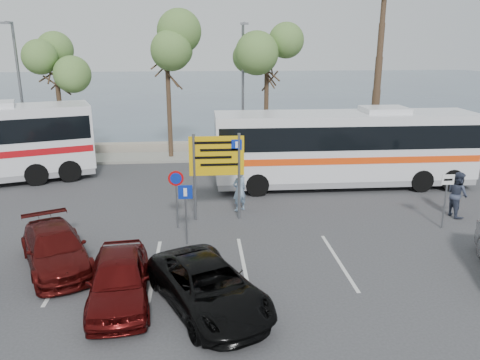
{
  "coord_description": "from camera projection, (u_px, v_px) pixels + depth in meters",
  "views": [
    {
      "loc": [
        0.39,
        -14.94,
        7.07
      ],
      "look_at": [
        1.92,
        3.0,
        1.73
      ],
      "focal_mm": 35.0,
      "sensor_mm": 36.0,
      "label": 1
    }
  ],
  "objects": [
    {
      "name": "ground",
      "position": [
        192.0,
        253.0,
        16.25
      ],
      "size": [
        120.0,
        120.0,
        0.0
      ],
      "primitive_type": "plane",
      "color": "#37383A",
      "rests_on": "ground"
    },
    {
      "name": "kerb_strip",
      "position": [
        195.0,
        157.0,
        29.61
      ],
      "size": [
        44.0,
        2.4,
        0.15
      ],
      "primitive_type": "cube",
      "color": "gray",
      "rests_on": "ground"
    },
    {
      "name": "seawall",
      "position": [
        195.0,
        146.0,
        31.45
      ],
      "size": [
        48.0,
        0.8,
        0.6
      ],
      "primitive_type": "cube",
      "color": "gray",
      "rests_on": "ground"
    },
    {
      "name": "sea",
      "position": [
        197.0,
        88.0,
        73.57
      ],
      "size": [
        140.0,
        140.0,
        0.0
      ],
      "primitive_type": "plane",
      "color": "#3C4A60",
      "rests_on": "ground"
    },
    {
      "name": "tree_left",
      "position": [
        55.0,
        61.0,
        27.27
      ],
      "size": [
        3.2,
        3.2,
        7.2
      ],
      "color": "#382619",
      "rests_on": "kerb_strip"
    },
    {
      "name": "tree_mid",
      "position": [
        167.0,
        49.0,
        27.61
      ],
      "size": [
        3.2,
        3.2,
        8.0
      ],
      "color": "#382619",
      "rests_on": "kerb_strip"
    },
    {
      "name": "tree_right",
      "position": [
        267.0,
        57.0,
        28.24
      ],
      "size": [
        3.2,
        3.2,
        7.4
      ],
      "color": "#382619",
      "rests_on": "kerb_strip"
    },
    {
      "name": "street_lamp_left",
      "position": [
        20.0,
        86.0,
        27.05
      ],
      "size": [
        0.45,
        1.15,
        8.01
      ],
      "color": "slate",
      "rests_on": "kerb_strip"
    },
    {
      "name": "street_lamp_right",
      "position": [
        243.0,
        85.0,
        28.11
      ],
      "size": [
        0.45,
        1.15,
        8.01
      ],
      "color": "slate",
      "rests_on": "kerb_strip"
    },
    {
      "name": "direction_sign",
      "position": [
        217.0,
        163.0,
        18.7
      ],
      "size": [
        2.2,
        0.12,
        3.6
      ],
      "color": "slate",
      "rests_on": "ground"
    },
    {
      "name": "sign_no_stop",
      "position": [
        176.0,
        190.0,
        18.03
      ],
      "size": [
        0.6,
        0.08,
        2.35
      ],
      "color": "slate",
      "rests_on": "ground"
    },
    {
      "name": "sign_parking",
      "position": [
        186.0,
        206.0,
        16.57
      ],
      "size": [
        0.5,
        0.07,
        2.25
      ],
      "color": "slate",
      "rests_on": "ground"
    },
    {
      "name": "sign_taxi",
      "position": [
        446.0,
        194.0,
        18.07
      ],
      "size": [
        0.5,
        0.07,
        2.2
      ],
      "color": "slate",
      "rests_on": "ground"
    },
    {
      "name": "lane_markings",
      "position": [
        157.0,
        268.0,
        15.2
      ],
      "size": [
        12.02,
        4.2,
        0.01
      ],
      "primitive_type": null,
      "color": "silver",
      "rests_on": "ground"
    },
    {
      "name": "coach_bus_right",
      "position": [
        344.0,
        150.0,
        23.35
      ],
      "size": [
        12.83,
        2.8,
        4.0
      ],
      "color": "silver",
      "rests_on": "ground"
    },
    {
      "name": "car_maroon",
      "position": [
        55.0,
        249.0,
        15.11
      ],
      "size": [
        3.5,
        4.78,
        1.29
      ],
      "primitive_type": "imported",
      "rotation": [
        0.0,
        0.0,
        0.43
      ],
      "color": "#4C0E0C",
      "rests_on": "ground"
    },
    {
      "name": "car_red",
      "position": [
        119.0,
        279.0,
        13.08
      ],
      "size": [
        2.08,
        4.28,
        1.41
      ],
      "primitive_type": "imported",
      "rotation": [
        0.0,
        0.0,
        0.1
      ],
      "color": "#4C0B0A",
      "rests_on": "ground"
    },
    {
      "name": "suv_black",
      "position": [
        208.0,
        287.0,
        12.76
      ],
      "size": [
        3.86,
        5.13,
        1.3
      ],
      "primitive_type": "imported",
      "rotation": [
        0.0,
        0.0,
        0.42
      ],
      "color": "black",
      "rests_on": "ground"
    },
    {
      "name": "pedestrian_near",
      "position": [
        239.0,
        190.0,
        20.16
      ],
      "size": [
        0.82,
        0.74,
        1.87
      ],
      "primitive_type": "imported",
      "rotation": [
        0.0,
        0.0,
        3.68
      ],
      "color": "#83A2BF",
      "rests_on": "ground"
    },
    {
      "name": "pedestrian_far",
      "position": [
        457.0,
        194.0,
        19.48
      ],
      "size": [
        0.84,
        1.02,
        1.94
      ],
      "primitive_type": "imported",
      "rotation": [
        0.0,
        0.0,
        1.7
      ],
      "color": "#373E53",
      "rests_on": "ground"
    }
  ]
}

